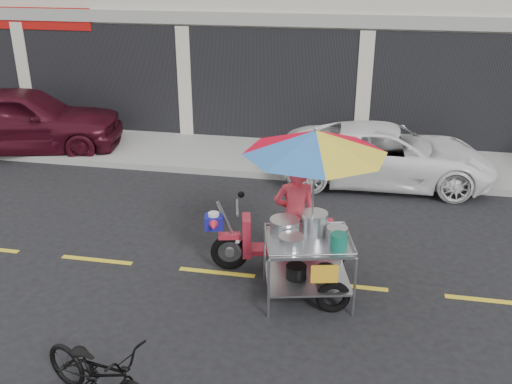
% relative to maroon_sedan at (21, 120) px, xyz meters
% --- Properties ---
extents(ground, '(90.00, 90.00, 0.00)m').
position_rel_maroon_sedan_xyz_m(ground, '(8.13, -4.70, -0.82)').
color(ground, black).
extents(sidewalk, '(45.00, 3.00, 0.15)m').
position_rel_maroon_sedan_xyz_m(sidewalk, '(8.13, 0.80, -0.74)').
color(sidewalk, gray).
rests_on(sidewalk, ground).
extents(centerline, '(42.00, 0.10, 0.01)m').
position_rel_maroon_sedan_xyz_m(centerline, '(8.13, -4.70, -0.81)').
color(centerline, gold).
rests_on(centerline, ground).
extents(maroon_sedan, '(5.13, 3.09, 1.63)m').
position_rel_maroon_sedan_xyz_m(maroon_sedan, '(0.00, 0.00, 0.00)').
color(maroon_sedan, '#400C19').
rests_on(maroon_sedan, ground).
extents(white_pickup, '(4.51, 2.19, 1.24)m').
position_rel_maroon_sedan_xyz_m(white_pickup, '(8.74, -0.34, -0.20)').
color(white_pickup, white).
rests_on(white_pickup, ground).
extents(near_bicycle, '(1.72, 1.12, 0.86)m').
position_rel_maroon_sedan_xyz_m(near_bicycle, '(5.61, -7.62, -0.39)').
color(near_bicycle, black).
rests_on(near_bicycle, ground).
extents(food_vendor_rig, '(2.84, 2.32, 2.53)m').
position_rel_maroon_sedan_xyz_m(food_vendor_rig, '(7.46, -4.77, 0.77)').
color(food_vendor_rig, black).
rests_on(food_vendor_rig, ground).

